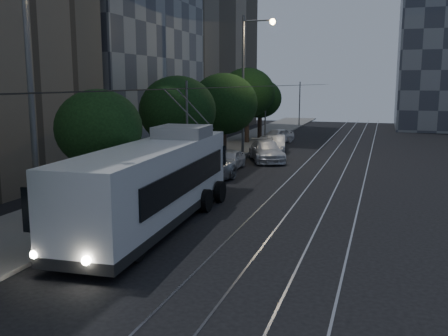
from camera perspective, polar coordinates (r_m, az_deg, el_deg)
ground at (r=18.96m, az=-0.59°, el=-8.34°), size 120.00×120.00×0.00m
sidewalk at (r=39.81m, az=-1.71°, el=1.34°), size 5.00×90.00×0.15m
tram_rails at (r=37.70m, az=12.77°, el=0.53°), size 4.52×90.00×0.02m
overhead_wires at (r=38.68m, az=1.82°, el=6.15°), size 2.23×90.00×6.00m
trolleybus at (r=20.87m, az=-7.86°, el=-1.64°), size 3.51×13.14×5.63m
pickup_silver at (r=29.37m, az=-2.35°, el=-0.41°), size 2.98×5.38×1.42m
car_white_a at (r=34.24m, az=0.66°, el=0.97°), size 1.70×3.95×1.33m
car_white_b at (r=37.90m, az=4.89°, el=1.96°), size 4.09×5.81×1.56m
car_white_c at (r=42.82m, az=5.98°, el=2.75°), size 2.32×4.56×1.43m
car_white_d at (r=49.16m, az=6.05°, el=3.67°), size 3.25×4.61×1.46m
tree_1 at (r=23.13m, az=-14.13°, el=4.35°), size 3.90×3.90×5.61m
tree_2 at (r=32.36m, az=-5.32°, el=6.53°), size 4.95×4.95×6.33m
tree_3 at (r=39.77m, az=-0.02°, el=7.34°), size 5.36×5.36×6.64m
tree_4 at (r=48.36m, az=2.67°, el=8.58°), size 5.26×5.26×7.30m
tree_5 at (r=51.28m, az=4.14°, el=7.91°), size 4.38×4.38×6.26m
streetlamp_near at (r=18.10m, az=-20.24°, el=8.49°), size 2.29×0.44×9.37m
streetlamp_far at (r=40.17m, az=2.80°, el=10.74°), size 2.64×0.44×11.05m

